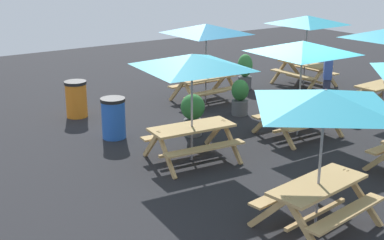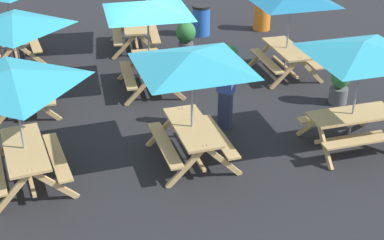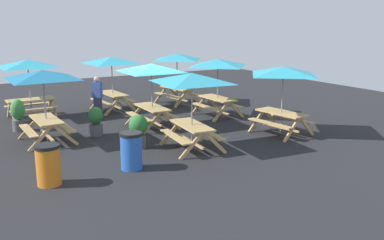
{
  "view_description": "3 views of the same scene",
  "coord_description": "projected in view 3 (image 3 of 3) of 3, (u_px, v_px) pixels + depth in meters",
  "views": [
    {
      "loc": [
        9.27,
        8.8,
        4.29
      ],
      "look_at": [
        3.26,
        0.0,
        0.9
      ],
      "focal_mm": 50.0,
      "sensor_mm": 36.0,
      "label": 1
    },
    {
      "loc": [
        -12.09,
        2.09,
        5.75
      ],
      "look_at": [
        -3.29,
        -0.11,
        0.9
      ],
      "focal_mm": 50.0,
      "sensor_mm": 36.0,
      "label": 2
    },
    {
      "loc": [
        13.95,
        -6.17,
        3.79
      ],
      "look_at": [
        3.26,
        0.0,
        0.9
      ],
      "focal_mm": 40.0,
      "sensor_mm": 36.0,
      "label": 3
    }
  ],
  "objects": [
    {
      "name": "picnic_table_2",
      "position": [
        151.0,
        73.0,
        15.03
      ],
      "size": [
        2.83,
        2.83,
        2.34
      ],
      "rotation": [
        0.0,
        0.0,
        -0.02
      ],
      "color": "tan",
      "rests_on": "ground"
    },
    {
      "name": "picnic_table_6",
      "position": [
        43.0,
        80.0,
        13.16
      ],
      "size": [
        2.83,
        2.83,
        2.34
      ],
      "rotation": [
        0.0,
        0.0,
        0.03
      ],
      "color": "tan",
      "rests_on": "ground"
    },
    {
      "name": "picnic_table_1",
      "position": [
        112.0,
        64.0,
        17.89
      ],
      "size": [
        2.82,
        2.82,
        2.34
      ],
      "rotation": [
        0.0,
        0.0,
        0.06
      ],
      "color": "tan",
      "rests_on": "ground"
    },
    {
      "name": "potted_plant_2",
      "position": [
        96.0,
        121.0,
        14.27
      ],
      "size": [
        0.47,
        0.47,
        0.98
      ],
      "color": "#59595B",
      "rests_on": "ground"
    },
    {
      "name": "potted_plant_1",
      "position": [
        138.0,
        129.0,
        12.89
      ],
      "size": [
        0.58,
        0.58,
        1.02
      ],
      "color": "#59595B",
      "rests_on": "ground"
    },
    {
      "name": "picnic_table_4",
      "position": [
        177.0,
        61.0,
        19.47
      ],
      "size": [
        2.28,
        2.28,
        2.34
      ],
      "rotation": [
        0.0,
        0.0,
        0.15
      ],
      "color": "tan",
      "rests_on": "ground"
    },
    {
      "name": "trash_bin_blue",
      "position": [
        131.0,
        151.0,
        11.06
      ],
      "size": [
        0.59,
        0.59,
        0.98
      ],
      "color": "blue",
      "rests_on": "ground"
    },
    {
      "name": "picnic_table_3",
      "position": [
        28.0,
        68.0,
        16.53
      ],
      "size": [
        2.83,
        2.83,
        2.34
      ],
      "rotation": [
        0.0,
        0.0,
        1.61
      ],
      "color": "tan",
      "rests_on": "ground"
    },
    {
      "name": "picnic_table_5",
      "position": [
        218.0,
        67.0,
        16.83
      ],
      "size": [
        2.06,
        2.06,
        2.34
      ],
      "rotation": [
        0.0,
        0.0,
        0.03
      ],
      "color": "tan",
      "rests_on": "ground"
    },
    {
      "name": "picnic_table_7",
      "position": [
        283.0,
        76.0,
        14.16
      ],
      "size": [
        2.25,
        2.25,
        2.34
      ],
      "rotation": [
        0.0,
        0.0,
        0.13
      ],
      "color": "tan",
      "rests_on": "ground"
    },
    {
      "name": "trash_bin_orange",
      "position": [
        48.0,
        165.0,
        9.99
      ],
      "size": [
        0.59,
        0.59,
        0.98
      ],
      "color": "orange",
      "rests_on": "ground"
    },
    {
      "name": "potted_plant_0",
      "position": [
        18.0,
        115.0,
        14.86
      ],
      "size": [
        0.48,
        0.48,
        1.13
      ],
      "color": "#59595B",
      "rests_on": "ground"
    },
    {
      "name": "person_standing",
      "position": [
        97.0,
        96.0,
        16.66
      ],
      "size": [
        0.41,
        0.41,
        1.67
      ],
      "rotation": [
        0.0,
        0.0,
        3.96
      ],
      "color": "#2D334C",
      "rests_on": "ground"
    },
    {
      "name": "picnic_table_0",
      "position": [
        192.0,
        84.0,
        12.43
      ],
      "size": [
        2.82,
        2.82,
        2.34
      ],
      "rotation": [
        0.0,
        0.0,
        -0.09
      ],
      "color": "tan",
      "rests_on": "ground"
    },
    {
      "name": "ground_plane",
      "position": [
        147.0,
        126.0,
        15.63
      ],
      "size": [
        28.5,
        28.5,
        0.0
      ],
      "primitive_type": "plane",
      "color": "#232326",
      "rests_on": "ground"
    }
  ]
}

